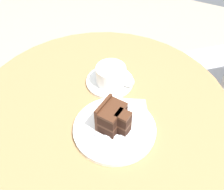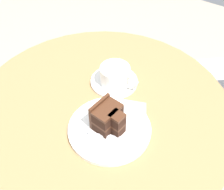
{
  "view_description": "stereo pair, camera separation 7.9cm",
  "coord_description": "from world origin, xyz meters",
  "px_view_note": "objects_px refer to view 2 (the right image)",
  "views": [
    {
      "loc": [
        0.27,
        -0.47,
        1.35
      ],
      "look_at": [
        0.02,
        0.02,
        0.78
      ],
      "focal_mm": 45.0,
      "sensor_mm": 36.0,
      "label": 1
    },
    {
      "loc": [
        0.33,
        -0.43,
        1.35
      ],
      "look_at": [
        0.02,
        0.02,
        0.78
      ],
      "focal_mm": 45.0,
      "sensor_mm": 36.0,
      "label": 2
    }
  ],
  "objects_px": {
    "coffee_cup": "(116,75)",
    "napkin": "(123,117)",
    "teaspoon": "(129,77)",
    "saucer": "(114,81)",
    "cake_slice": "(108,118)",
    "cake_plate": "(110,129)",
    "fork": "(95,135)"
  },
  "relations": [
    {
      "from": "coffee_cup",
      "to": "cake_plate",
      "type": "height_order",
      "value": "coffee_cup"
    },
    {
      "from": "teaspoon",
      "to": "cake_plate",
      "type": "height_order",
      "value": "teaspoon"
    },
    {
      "from": "saucer",
      "to": "coffee_cup",
      "type": "relative_size",
      "value": 1.2
    },
    {
      "from": "coffee_cup",
      "to": "cake_slice",
      "type": "bearing_deg",
      "value": -62.53
    },
    {
      "from": "saucer",
      "to": "teaspoon",
      "type": "xyz_separation_m",
      "value": [
        0.03,
        0.04,
        0.01
      ]
    },
    {
      "from": "saucer",
      "to": "cake_plate",
      "type": "bearing_deg",
      "value": -59.52
    },
    {
      "from": "teaspoon",
      "to": "napkin",
      "type": "relative_size",
      "value": 0.57
    },
    {
      "from": "napkin",
      "to": "saucer",
      "type": "bearing_deg",
      "value": 133.72
    },
    {
      "from": "cake_plate",
      "to": "cake_slice",
      "type": "relative_size",
      "value": 2.65
    },
    {
      "from": "teaspoon",
      "to": "cake_plate",
      "type": "relative_size",
      "value": 0.46
    },
    {
      "from": "coffee_cup",
      "to": "cake_slice",
      "type": "xyz_separation_m",
      "value": [
        0.08,
        -0.15,
        0.01
      ]
    },
    {
      "from": "saucer",
      "to": "napkin",
      "type": "xyz_separation_m",
      "value": [
        0.1,
        -0.1,
        -0.0
      ]
    },
    {
      "from": "cake_plate",
      "to": "napkin",
      "type": "distance_m",
      "value": 0.06
    },
    {
      "from": "coffee_cup",
      "to": "napkin",
      "type": "bearing_deg",
      "value": -47.48
    },
    {
      "from": "cake_slice",
      "to": "napkin",
      "type": "bearing_deg",
      "value": 78.93
    },
    {
      "from": "saucer",
      "to": "cake_plate",
      "type": "distance_m",
      "value": 0.19
    },
    {
      "from": "cake_plate",
      "to": "napkin",
      "type": "bearing_deg",
      "value": 85.48
    },
    {
      "from": "coffee_cup",
      "to": "napkin",
      "type": "xyz_separation_m",
      "value": [
        0.09,
        -0.1,
        -0.04
      ]
    },
    {
      "from": "saucer",
      "to": "cake_plate",
      "type": "xyz_separation_m",
      "value": [
        0.09,
        -0.16,
        0.0
      ]
    },
    {
      "from": "coffee_cup",
      "to": "fork",
      "type": "bearing_deg",
      "value": -70.8
    },
    {
      "from": "teaspoon",
      "to": "napkin",
      "type": "bearing_deg",
      "value": -51.77
    },
    {
      "from": "napkin",
      "to": "cake_slice",
      "type": "bearing_deg",
      "value": -101.07
    },
    {
      "from": "teaspoon",
      "to": "saucer",
      "type": "bearing_deg",
      "value": -118.3
    },
    {
      "from": "cake_slice",
      "to": "fork",
      "type": "bearing_deg",
      "value": -103.35
    },
    {
      "from": "cake_plate",
      "to": "cake_slice",
      "type": "height_order",
      "value": "cake_slice"
    },
    {
      "from": "cake_slice",
      "to": "fork",
      "type": "xyz_separation_m",
      "value": [
        -0.01,
        -0.04,
        -0.03
      ]
    },
    {
      "from": "coffee_cup",
      "to": "napkin",
      "type": "height_order",
      "value": "coffee_cup"
    },
    {
      "from": "saucer",
      "to": "coffee_cup",
      "type": "bearing_deg",
      "value": -29.51
    },
    {
      "from": "saucer",
      "to": "coffee_cup",
      "type": "height_order",
      "value": "coffee_cup"
    },
    {
      "from": "saucer",
      "to": "teaspoon",
      "type": "relative_size",
      "value": 1.43
    },
    {
      "from": "fork",
      "to": "napkin",
      "type": "xyz_separation_m",
      "value": [
        0.02,
        0.1,
        -0.01
      ]
    },
    {
      "from": "cake_slice",
      "to": "napkin",
      "type": "xyz_separation_m",
      "value": [
        0.01,
        0.05,
        -0.05
      ]
    }
  ]
}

